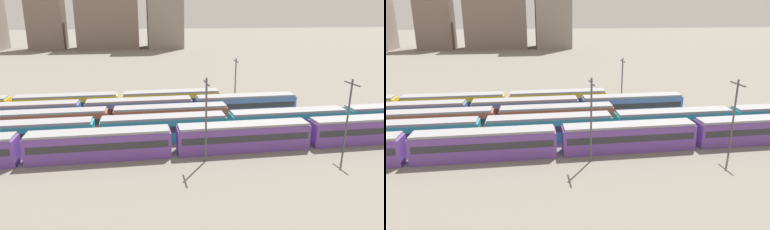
{
  "view_description": "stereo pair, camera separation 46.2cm",
  "coord_description": "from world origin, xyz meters",
  "views": [
    {
      "loc": [
        25.61,
        -42.33,
        18.37
      ],
      "look_at": [
        33.91,
        10.4,
        2.04
      ],
      "focal_mm": 32.39,
      "sensor_mm": 36.0,
      "label": 1
    },
    {
      "loc": [
        26.07,
        -42.4,
        18.37
      ],
      "look_at": [
        33.91,
        10.4,
        2.04
      ],
      "focal_mm": 32.39,
      "sensor_mm": 36.0,
      "label": 2
    }
  ],
  "objects": [
    {
      "name": "train_track_1",
      "position": [
        38.46,
        5.2,
        1.9
      ],
      "size": [
        112.5,
        3.06,
        3.75
      ],
      "color": "teal",
      "rests_on": "ground_plane"
    },
    {
      "name": "train_track_2",
      "position": [
        11.62,
        10.4,
        1.9
      ],
      "size": [
        55.8,
        3.06,
        3.75
      ],
      "color": "#BC4C38",
      "rests_on": "ground_plane"
    },
    {
      "name": "train_track_4",
      "position": [
        12.74,
        20.8,
        1.9
      ],
      "size": [
        55.8,
        3.06,
        3.75
      ],
      "color": "yellow",
      "rests_on": "ground_plane"
    },
    {
      "name": "catenary_pole_1",
      "position": [
        44.76,
        23.6,
        5.15
      ],
      "size": [
        0.24,
        3.2,
        9.23
      ],
      "color": "#4C4C51",
      "rests_on": "ground_plane"
    },
    {
      "name": "catenary_pole_0",
      "position": [
        33.54,
        -3.02,
        5.9
      ],
      "size": [
        0.24,
        3.2,
        10.68
      ],
      "color": "#4C4C51",
      "rests_on": "ground_plane"
    },
    {
      "name": "distant_building_1",
      "position": [
        -16.05,
        135.22,
        16.55
      ],
      "size": [
        16.08,
        12.08,
        33.09
      ],
      "primitive_type": "cube",
      "color": "#7A665B",
      "rests_on": "ground_plane"
    },
    {
      "name": "train_track_0",
      "position": [
        48.75,
        0.0,
        1.9
      ],
      "size": [
        112.5,
        3.06,
        3.75
      ],
      "color": "#6B429E",
      "rests_on": "ground_plane"
    },
    {
      "name": "train_track_3",
      "position": [
        16.16,
        15.6,
        1.9
      ],
      "size": [
        74.7,
        3.06,
        3.75
      ],
      "color": "#4C70BC",
      "rests_on": "ground_plane"
    },
    {
      "name": "catenary_pole_2",
      "position": [
        52.18,
        -3.25,
        5.55
      ],
      "size": [
        0.24,
        3.2,
        10.01
      ],
      "color": "#4C4C51",
      "rests_on": "ground_plane"
    },
    {
      "name": "distant_building_2",
      "position": [
        12.47,
        135.22,
        15.61
      ],
      "size": [
        28.69,
        18.01,
        31.21
      ],
      "primitive_type": "cube",
      "color": "#7A665B",
      "rests_on": "ground_plane"
    }
  ]
}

